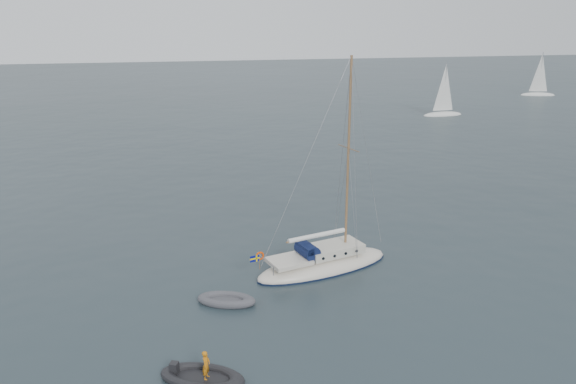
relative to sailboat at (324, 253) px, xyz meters
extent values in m
plane|color=black|center=(-1.33, -1.40, -0.92)|extent=(300.00, 300.00, 0.00)
ellipsoid|color=beige|center=(0.00, 0.00, -0.78)|extent=(8.09, 2.52, 1.35)
cube|color=beige|center=(0.63, 0.00, 0.14)|extent=(3.24, 1.71, 0.49)
cube|color=beige|center=(-2.16, 0.00, 0.00)|extent=(2.16, 1.71, 0.22)
cylinder|color=#0E183B|center=(-1.04, 0.00, 0.39)|extent=(0.86, 1.48, 0.86)
cube|color=#0E183B|center=(-1.22, 0.00, 0.57)|extent=(0.40, 1.48, 0.36)
cylinder|color=brown|center=(1.44, 0.00, 5.28)|extent=(0.13, 0.13, 10.79)
cylinder|color=brown|center=(1.44, 0.00, 5.82)|extent=(0.04, 1.98, 0.04)
cylinder|color=brown|center=(-0.45, 0.00, 1.10)|extent=(3.78, 0.09, 0.09)
cylinder|color=silver|center=(-0.45, 0.00, 1.15)|extent=(3.51, 0.25, 0.25)
cylinder|color=gray|center=(-3.60, 0.00, 0.39)|extent=(0.04, 1.98, 0.04)
torus|color=#F44000|center=(-3.64, 0.54, 0.39)|extent=(0.49, 0.09, 0.49)
cylinder|color=brown|center=(-3.91, 0.00, 0.30)|extent=(0.03, 0.03, 0.81)
cube|color=#080F69|center=(-4.18, 0.00, 0.56)|extent=(0.54, 0.02, 0.34)
cube|color=#FFDE00|center=(-4.18, 0.00, 0.56)|extent=(0.56, 0.03, 0.08)
cube|color=#FFDE00|center=(-4.08, 0.00, 0.56)|extent=(0.08, 0.03, 0.36)
cylinder|color=black|center=(-0.54, 0.86, 0.14)|extent=(0.16, 0.05, 0.16)
cylinder|color=black|center=(-0.54, -0.86, 0.14)|extent=(0.16, 0.05, 0.16)
cylinder|color=black|center=(0.18, 0.86, 0.14)|extent=(0.16, 0.05, 0.16)
cylinder|color=black|center=(0.18, -0.86, 0.14)|extent=(0.16, 0.05, 0.16)
cylinder|color=black|center=(0.90, 0.86, 0.14)|extent=(0.16, 0.05, 0.16)
cylinder|color=black|center=(0.90, -0.86, 0.14)|extent=(0.16, 0.05, 0.16)
cylinder|color=black|center=(1.61, 0.86, 0.14)|extent=(0.16, 0.05, 0.16)
cylinder|color=black|center=(1.61, -0.86, 0.14)|extent=(0.16, 0.05, 0.16)
cube|color=#4A4B50|center=(-5.74, -2.82, -0.79)|extent=(1.78, 0.73, 0.10)
cube|color=black|center=(-7.32, -8.77, -0.79)|extent=(2.13, 0.89, 0.11)
cube|color=black|center=(-8.47, -8.77, -0.52)|extent=(0.31, 0.31, 0.53)
imported|color=#C46E11|center=(-7.15, -8.77, -0.16)|extent=(0.29, 0.44, 1.19)
ellipsoid|color=silver|center=(55.73, 59.56, -0.87)|extent=(5.90, 1.97, 0.98)
cylinder|color=gray|center=(55.73, 59.56, 3.01)|extent=(0.10, 0.10, 6.88)
cone|color=silver|center=(55.68, 59.56, 3.01)|extent=(3.15, 3.15, 6.39)
ellipsoid|color=silver|center=(29.91, 44.39, -0.87)|extent=(5.89, 1.96, 0.98)
cylinder|color=gray|center=(29.91, 44.39, 3.01)|extent=(0.10, 0.10, 6.87)
cone|color=silver|center=(29.87, 44.39, 3.01)|extent=(3.14, 3.14, 6.38)
camera|label=1|loc=(-8.03, -27.55, 12.66)|focal=35.00mm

